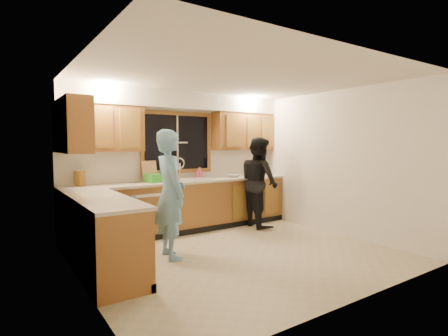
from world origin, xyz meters
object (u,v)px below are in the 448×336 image
object	(u,v)px
dish_crate	(155,178)
bowl	(234,176)
woman	(259,182)
knife_block	(80,178)
man	(170,194)
soap_bottle	(199,173)
sink	(185,183)
dishwasher	(140,214)
stove	(116,247)

from	to	relation	value
dish_crate	bowl	bearing A→B (deg)	-2.15
woman	knife_block	bearing A→B (deg)	87.42
man	soap_bottle	size ratio (longest dim) A/B	8.54
sink	woman	size ratio (longest dim) A/B	0.50
dishwasher	stove	size ratio (longest dim) A/B	0.91
man	knife_block	world-z (taller)	man
dishwasher	soap_bottle	size ratio (longest dim) A/B	3.94
dishwasher	sink	bearing A→B (deg)	0.99
woman	knife_block	distance (m)	3.15
dish_crate	soap_bottle	distance (m)	0.97
man	knife_block	bearing A→B (deg)	38.07
knife_block	dish_crate	bearing A→B (deg)	-42.10
woman	dish_crate	world-z (taller)	woman
dish_crate	bowl	distance (m)	1.62
dishwasher	soap_bottle	world-z (taller)	soap_bottle
woman	dish_crate	distance (m)	1.96
knife_block	bowl	bearing A→B (deg)	-39.34
dishwasher	dish_crate	xyz separation A→B (m)	(0.29, 0.03, 0.58)
woman	dish_crate	bearing A→B (deg)	84.32
stove	woman	xyz separation A→B (m)	(3.13, 1.34, 0.40)
dish_crate	man	bearing A→B (deg)	-103.83
sink	man	distance (m)	1.49
man	woman	distance (m)	2.31
stove	knife_block	xyz separation A→B (m)	(0.05, 1.99, 0.59)
sink	stove	size ratio (longest dim) A/B	0.96
man	dishwasher	bearing A→B (deg)	4.91
sink	dishwasher	world-z (taller)	sink
knife_block	man	bearing A→B (deg)	-92.45
stove	soap_bottle	xyz separation A→B (m)	(2.20, 1.99, 0.57)
soap_bottle	bowl	xyz separation A→B (m)	(0.65, -0.21, -0.07)
man	soap_bottle	bearing A→B (deg)	-36.97
man	knife_block	size ratio (longest dim) A/B	7.38
dishwasher	bowl	distance (m)	1.98
sink	dish_crate	size ratio (longest dim) A/B	2.85
dishwasher	bowl	size ratio (longest dim) A/B	3.43
dishwasher	man	distance (m)	1.29
woman	knife_block	xyz separation A→B (m)	(-3.07, 0.65, 0.19)
soap_bottle	bowl	size ratio (longest dim) A/B	0.87
man	soap_bottle	distance (m)	1.88
woman	soap_bottle	xyz separation A→B (m)	(-0.92, 0.66, 0.17)
sink	woman	xyz separation A→B (m)	(1.33, -0.49, -0.01)
man	dish_crate	world-z (taller)	man
woman	bowl	world-z (taller)	woman
soap_bottle	bowl	distance (m)	0.69
stove	man	bearing A→B (deg)	32.82
stove	man	distance (m)	1.20
bowl	knife_block	bearing A→B (deg)	175.80
knife_block	soap_bottle	size ratio (longest dim) A/B	1.16
woman	dish_crate	size ratio (longest dim) A/B	5.66
sink	soap_bottle	world-z (taller)	sink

